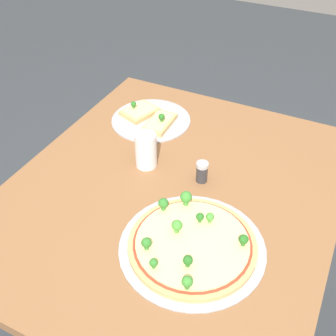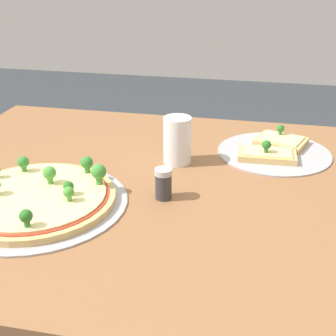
% 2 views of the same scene
% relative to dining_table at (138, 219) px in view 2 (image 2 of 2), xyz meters
% --- Properties ---
extents(dining_table, '(1.12, 0.96, 0.76)m').
position_rel_dining_table_xyz_m(dining_table, '(0.00, 0.00, 0.00)').
color(dining_table, brown).
rests_on(dining_table, ground_plane).
extents(pizza_tray_whole, '(0.38, 0.38, 0.07)m').
position_rel_dining_table_xyz_m(pizza_tray_whole, '(0.18, 0.14, 0.11)').
color(pizza_tray_whole, '#A3A3A8').
rests_on(pizza_tray_whole, dining_table).
extents(pizza_tray_slice, '(0.29, 0.29, 0.06)m').
position_rel_dining_table_xyz_m(pizza_tray_slice, '(-0.31, -0.24, 0.11)').
color(pizza_tray_slice, '#A3A3A8').
rests_on(pizza_tray_slice, dining_table).
extents(drinking_cup, '(0.07, 0.07, 0.12)m').
position_rel_dining_table_xyz_m(drinking_cup, '(-0.07, -0.13, 0.16)').
color(drinking_cup, white).
rests_on(drinking_cup, dining_table).
extents(condiment_shaker, '(0.04, 0.04, 0.07)m').
position_rel_dining_table_xyz_m(condiment_shaker, '(-0.08, 0.06, 0.13)').
color(condiment_shaker, '#333338').
rests_on(condiment_shaker, dining_table).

